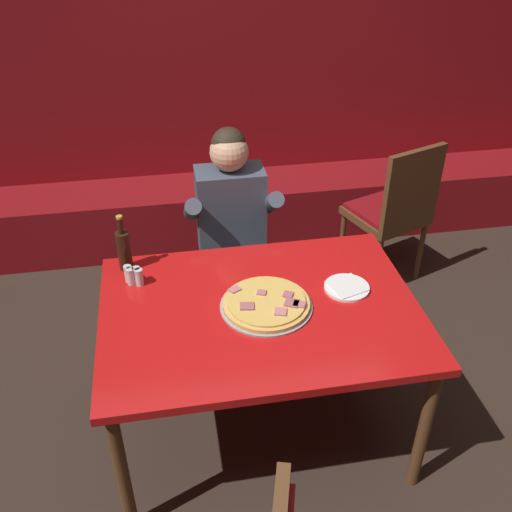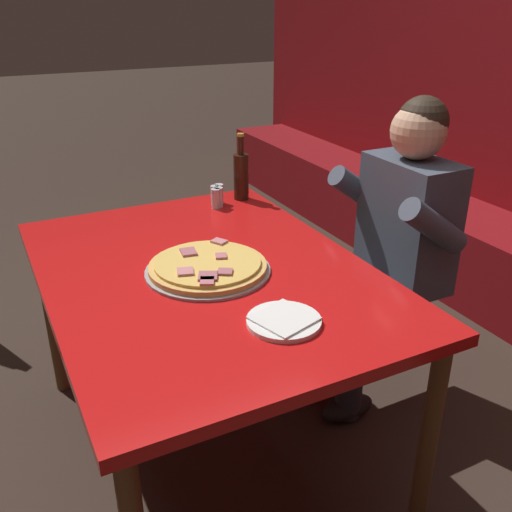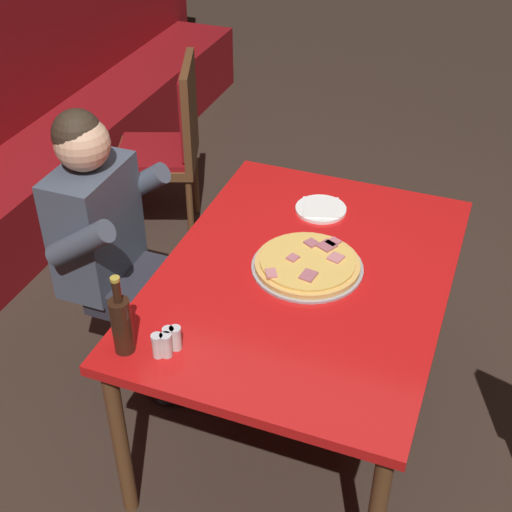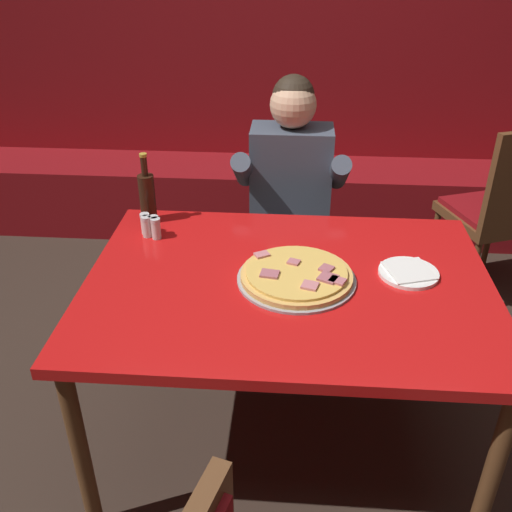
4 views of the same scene
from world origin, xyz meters
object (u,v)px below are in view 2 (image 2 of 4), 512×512
at_px(pizza, 209,267).
at_px(beer_bottle, 241,175).
at_px(main_dining_table, 206,288).
at_px(shaker_oregano, 215,196).
at_px(diner_seated_blue_shirt, 389,244).
at_px(shaker_black_pepper, 219,195).
at_px(plate_white_paper, 284,321).
at_px(shaker_parmesan, 219,198).
at_px(shaker_red_pepper_flakes, 216,200).

xyz_separation_m(pizza, beer_bottle, (-0.62, 0.41, 0.09)).
xyz_separation_m(main_dining_table, shaker_oregano, (-0.56, 0.28, 0.11)).
distance_m(pizza, diner_seated_blue_shirt, 0.79).
xyz_separation_m(main_dining_table, diner_seated_blue_shirt, (-0.01, 0.79, 0.00)).
distance_m(pizza, shaker_black_pepper, 0.67).
relative_size(plate_white_paper, shaker_black_pepper, 2.44).
bearing_deg(pizza, shaker_parmesan, 153.64).
relative_size(shaker_parmesan, shaker_red_pepper_flakes, 1.00).
height_order(main_dining_table, shaker_red_pepper_flakes, shaker_red_pepper_flakes).
bearing_deg(diner_seated_blue_shirt, beer_bottle, -147.09).
bearing_deg(main_dining_table, diner_seated_blue_shirt, 90.81).
bearing_deg(shaker_red_pepper_flakes, shaker_oregano, 161.29).
height_order(main_dining_table, diner_seated_blue_shirt, diner_seated_blue_shirt).
bearing_deg(shaker_parmesan, diner_seated_blue_shirt, 43.92).
xyz_separation_m(shaker_red_pepper_flakes, diner_seated_blue_shirt, (0.51, 0.52, -0.11)).
bearing_deg(diner_seated_blue_shirt, shaker_parmesan, -136.08).
xyz_separation_m(shaker_black_pepper, shaker_red_pepper_flakes, (0.05, -0.04, 0.00)).
relative_size(pizza, beer_bottle, 1.41).
xyz_separation_m(main_dining_table, shaker_red_pepper_flakes, (-0.52, 0.26, 0.11)).
bearing_deg(plate_white_paper, shaker_black_pepper, 166.60).
bearing_deg(main_dining_table, shaker_red_pepper_flakes, 153.18).
xyz_separation_m(shaker_oregano, shaker_red_pepper_flakes, (0.04, -0.01, 0.00)).
bearing_deg(beer_bottle, shaker_parmesan, -68.31).
relative_size(main_dining_table, plate_white_paper, 6.72).
bearing_deg(shaker_black_pepper, diner_seated_blue_shirt, 40.73).
relative_size(pizza, shaker_oregano, 4.80).
bearing_deg(shaker_oregano, main_dining_table, -26.28).
height_order(shaker_oregano, shaker_parmesan, same).
xyz_separation_m(main_dining_table, pizza, (0.03, 0.00, 0.09)).
bearing_deg(pizza, diner_seated_blue_shirt, 92.86).
bearing_deg(shaker_black_pepper, shaker_oregano, -65.34).
distance_m(main_dining_table, shaker_black_pepper, 0.66).
relative_size(main_dining_table, shaker_parmesan, 16.41).
relative_size(shaker_oregano, shaker_parmesan, 1.00).
height_order(plate_white_paper, shaker_parmesan, shaker_parmesan).
height_order(plate_white_paper, shaker_black_pepper, shaker_black_pepper).
distance_m(plate_white_paper, diner_seated_blue_shirt, 0.84).
height_order(plate_white_paper, shaker_red_pepper_flakes, shaker_red_pepper_flakes).
height_order(shaker_oregano, diner_seated_blue_shirt, diner_seated_blue_shirt).
bearing_deg(shaker_red_pepper_flakes, diner_seated_blue_shirt, 45.62).
relative_size(pizza, shaker_parmesan, 4.80).
relative_size(shaker_black_pepper, diner_seated_blue_shirt, 0.07).
bearing_deg(main_dining_table, plate_white_paper, 8.84).
height_order(shaker_oregano, shaker_black_pepper, same).
bearing_deg(shaker_parmesan, main_dining_table, -27.89).
bearing_deg(shaker_oregano, diner_seated_blue_shirt, 42.70).
distance_m(shaker_oregano, shaker_black_pepper, 0.03).
bearing_deg(shaker_oregano, beer_bottle, 99.96).
height_order(main_dining_table, shaker_oregano, shaker_oregano).
xyz_separation_m(shaker_oregano, shaker_black_pepper, (-0.01, 0.02, 0.00)).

